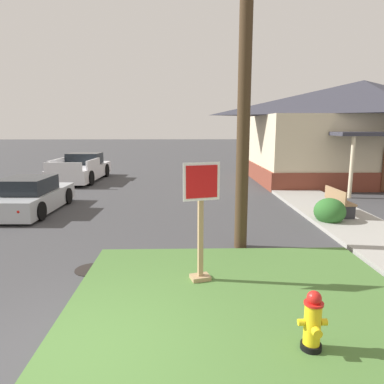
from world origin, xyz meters
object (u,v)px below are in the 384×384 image
Objects in this scene: fire_hydrant at (313,322)px; pickup_truck_white at (82,169)px; parked_sedan_silver at (30,197)px; street_bench at (338,200)px; manhole_cover at (92,270)px; utility_pole at (245,48)px; stop_sign at (201,225)px.

pickup_truck_white reaches higher than fire_hydrant.
street_bench is at bearing -5.76° from parked_sedan_silver.
parked_sedan_silver is at bearing 123.28° from manhole_cover.
manhole_cover is 0.13× the size of pickup_truck_white.
utility_pole reaches higher than pickup_truck_white.
parked_sedan_silver is at bearing 130.89° from fire_hydrant.
street_bench is at bearing 45.78° from stop_sign.
fire_hydrant is 0.09× the size of utility_pole.
manhole_cover is 0.08× the size of utility_pole.
parked_sedan_silver is at bearing -87.86° from pickup_truck_white.
pickup_truck_white is 13.75m from street_bench.
parked_sedan_silver reaches higher than fire_hydrant.
street_bench is (10.53, -1.06, 0.04)m from parked_sedan_silver.
manhole_cover is (-2.27, 0.71, -1.17)m from stop_sign.
parked_sedan_silver is (-3.47, 5.28, 0.53)m from manhole_cover.
stop_sign reaches higher than manhole_cover.
stop_sign reaches higher than pickup_truck_white.
pickup_truck_white is (-6.01, 13.43, -0.56)m from stop_sign.
parked_sedan_silver is at bearing 174.24° from street_bench.
stop_sign is 14.73m from pickup_truck_white.
parked_sedan_silver is 10.58m from street_bench.
parked_sedan_silver is (-7.09, 8.19, 0.08)m from fire_hydrant.
manhole_cover is 0.17× the size of parked_sedan_silver.
stop_sign is (-1.36, 2.19, 0.71)m from fire_hydrant.
utility_pole reaches higher than street_bench.
stop_sign is 0.42× the size of pickup_truck_white.
utility_pole is at bearing 93.43° from fire_hydrant.
manhole_cover is 13.27m from pickup_truck_white.
street_bench is at bearing 64.22° from fire_hydrant.
street_bench is (4.80, 4.93, -0.59)m from stop_sign.
street_bench is at bearing 30.83° from manhole_cover.
stop_sign is at bearing -46.28° from parked_sedan_silver.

